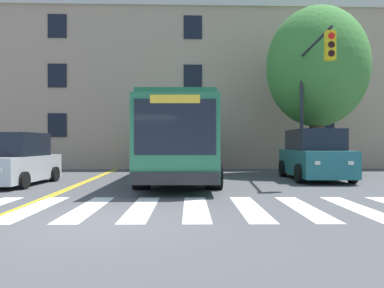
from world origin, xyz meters
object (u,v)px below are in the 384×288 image
object	(u,v)px
city_bus	(181,139)
car_silver_near_lane	(17,161)
car_grey_behind_bus	(159,155)
street_tree_curbside_large	(317,68)
traffic_light_near_corner	(312,83)
car_teal_far_lane	(314,156)

from	to	relation	value
city_bus	car_silver_near_lane	distance (m)	6.50
car_silver_near_lane	city_bus	bearing A→B (deg)	17.72
car_silver_near_lane	car_grey_behind_bus	bearing A→B (deg)	65.02
car_silver_near_lane	street_tree_curbside_large	xyz separation A→B (m)	(13.05, 4.51, 4.50)
car_grey_behind_bus	traffic_light_near_corner	world-z (taller)	traffic_light_near_corner
car_grey_behind_bus	car_silver_near_lane	bearing A→B (deg)	-114.98
car_silver_near_lane	car_teal_far_lane	size ratio (longest dim) A/B	0.88
car_teal_far_lane	car_grey_behind_bus	world-z (taller)	car_teal_far_lane
car_teal_far_lane	city_bus	bearing A→B (deg)	176.57
car_grey_behind_bus	traffic_light_near_corner	size ratio (longest dim) A/B	0.73
city_bus	street_tree_curbside_large	bearing A→B (deg)	20.23
car_grey_behind_bus	street_tree_curbside_large	distance (m)	11.05
car_silver_near_lane	street_tree_curbside_large	distance (m)	14.53
car_teal_far_lane	traffic_light_near_corner	distance (m)	3.11
car_silver_near_lane	car_teal_far_lane	distance (m)	11.97
city_bus	street_tree_curbside_large	world-z (taller)	street_tree_curbside_large
traffic_light_near_corner	car_grey_behind_bus	bearing A→B (deg)	126.28
car_teal_far_lane	street_tree_curbside_large	bearing A→B (deg)	67.58
city_bus	car_silver_near_lane	xyz separation A→B (m)	(-6.14, -1.96, -0.84)
car_silver_near_lane	traffic_light_near_corner	distance (m)	11.96
car_silver_near_lane	street_tree_curbside_large	bearing A→B (deg)	19.06
car_teal_far_lane	street_tree_curbside_large	distance (m)	5.37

